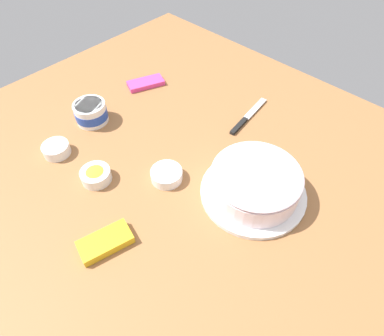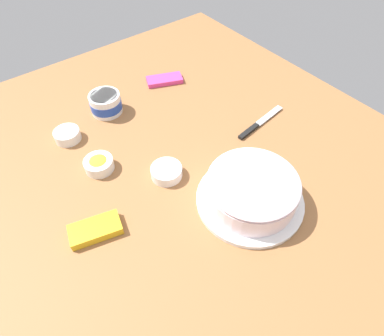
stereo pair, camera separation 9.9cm
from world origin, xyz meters
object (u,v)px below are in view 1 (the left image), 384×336
object	(u,v)px
frosting_tub	(91,112)
candy_box_lower	(105,242)
spreading_knife	(246,119)
sprinkle_bowl_yellow	(96,175)
frosted_cake	(255,183)
sprinkle_bowl_rainbow	(167,175)
sprinkle_bowl_blue	(56,149)
candy_box_upper	(146,83)

from	to	relation	value
frosting_tub	candy_box_lower	bearing A→B (deg)	-121.58
frosting_tub	candy_box_lower	size ratio (longest dim) A/B	0.83
spreading_knife	sprinkle_bowl_yellow	xyz separation A→B (m)	(-0.53, 0.16, 0.02)
frosted_cake	candy_box_lower	bearing A→B (deg)	155.66
frosting_tub	sprinkle_bowl_yellow	size ratio (longest dim) A/B	1.25
frosted_cake	candy_box_lower	distance (m)	0.44
spreading_knife	candy_box_lower	bearing A→B (deg)	-176.72
sprinkle_bowl_yellow	candy_box_lower	world-z (taller)	sprinkle_bowl_yellow
sprinkle_bowl_rainbow	sprinkle_bowl_blue	bearing A→B (deg)	117.01
frosting_tub	spreading_knife	xyz separation A→B (m)	(0.38, -0.40, -0.03)
frosted_cake	candy_box_lower	size ratio (longest dim) A/B	2.26
frosted_cake	frosting_tub	xyz separation A→B (m)	(-0.13, 0.61, -0.01)
sprinkle_bowl_blue	frosted_cake	bearing A→B (deg)	-61.52
frosting_tub	candy_box_lower	xyz separation A→B (m)	(-0.27, -0.43, -0.03)
frosted_cake	frosting_tub	bearing A→B (deg)	101.99
frosted_cake	sprinkle_bowl_yellow	distance (m)	0.47
frosted_cake	sprinkle_bowl_yellow	bearing A→B (deg)	126.79
frosted_cake	sprinkle_bowl_yellow	size ratio (longest dim) A/B	3.40
candy_box_upper	frosted_cake	bearing A→B (deg)	-80.00
candy_box_lower	sprinkle_bowl_rainbow	bearing A→B (deg)	24.94
sprinkle_bowl_yellow	sprinkle_bowl_rainbow	bearing A→B (deg)	-45.57
sprinkle_bowl_blue	candy_box_upper	xyz separation A→B (m)	(0.45, 0.08, -0.01)
frosting_tub	candy_box_upper	distance (m)	0.28
frosted_cake	candy_box_upper	world-z (taller)	frosted_cake
frosting_tub	sprinkle_bowl_rainbow	size ratio (longest dim) A/B	1.18
frosting_tub	candy_box_lower	world-z (taller)	frosting_tub
frosted_cake	sprinkle_bowl_blue	size ratio (longest dim) A/B	3.58
sprinkle_bowl_rainbow	sprinkle_bowl_blue	size ratio (longest dim) A/B	1.11
sprinkle_bowl_blue	candy_box_upper	distance (m)	0.46
frosting_tub	sprinkle_bowl_yellow	world-z (taller)	frosting_tub
sprinkle_bowl_blue	candy_box_lower	bearing A→B (deg)	-103.43
spreading_knife	frosting_tub	bearing A→B (deg)	133.74
candy_box_lower	sprinkle_bowl_yellow	bearing A→B (deg)	75.02
spreading_knife	sprinkle_bowl_yellow	size ratio (longest dim) A/B	2.61
frosting_tub	candy_box_upper	world-z (taller)	frosting_tub
sprinkle_bowl_yellow	candy_box_upper	size ratio (longest dim) A/B	0.64
sprinkle_bowl_yellow	candy_box_lower	distance (m)	0.23
candy_box_upper	frosting_tub	bearing A→B (deg)	-152.04
frosted_cake	frosting_tub	distance (m)	0.63
frosting_tub	sprinkle_bowl_blue	size ratio (longest dim) A/B	1.32
sprinkle_bowl_rainbow	sprinkle_bowl_yellow	bearing A→B (deg)	134.43
sprinkle_bowl_rainbow	candy_box_lower	size ratio (longest dim) A/B	0.71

